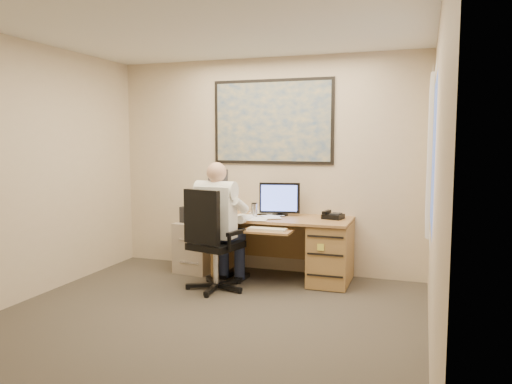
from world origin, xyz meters
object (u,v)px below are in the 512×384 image
(desk, at_px, (311,244))
(filing_cabinet, at_px, (198,241))
(office_chair, at_px, (215,261))
(person, at_px, (217,226))

(desk, height_order, filing_cabinet, desk)
(filing_cabinet, relative_size, office_chair, 0.77)
(person, bearing_deg, office_chair, -77.07)
(person, bearing_deg, desk, 37.67)
(filing_cabinet, height_order, office_chair, office_chair)
(filing_cabinet, height_order, person, person)
(filing_cabinet, distance_m, person, 0.90)
(office_chair, bearing_deg, desk, 51.68)
(desk, distance_m, person, 1.16)
(office_chair, bearing_deg, filing_cabinet, 141.13)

